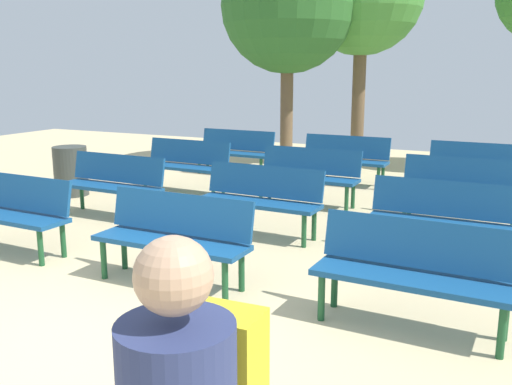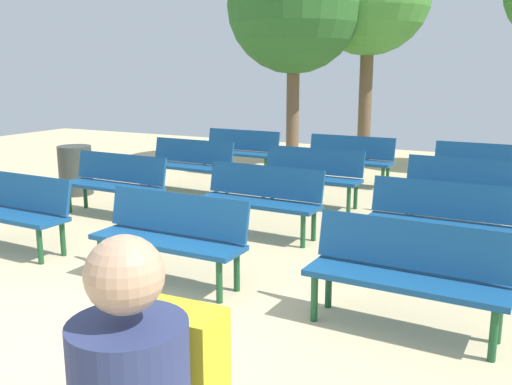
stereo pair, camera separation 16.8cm
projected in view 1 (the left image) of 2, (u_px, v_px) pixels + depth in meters
The scene contains 15 objects.
ground_plane at pixel (60, 351), 4.30m from camera, with size 24.00×24.00×0.00m, color #CCB789.
bench_r0_c0 at pixel (11, 208), 6.56m from camera, with size 1.61×0.53×0.87m.
bench_r0_c1 at pixel (174, 233), 5.57m from camera, with size 1.60×0.49×0.87m.
bench_r0_c2 at pixel (414, 268), 4.60m from camera, with size 1.61×0.53×0.87m.
bench_r1_c0 at pixel (113, 181), 8.12m from camera, with size 1.61×0.53×0.87m.
bench_r1_c1 at pixel (260, 196), 7.19m from camera, with size 1.61×0.53×0.87m.
bench_r1_c2 at pixel (443, 216), 6.21m from camera, with size 1.60×0.49×0.87m.
bench_r2_c0 at pixel (185, 162), 9.76m from camera, with size 1.61×0.53×0.87m.
bench_r2_c1 at pixel (308, 173), 8.78m from camera, with size 1.61×0.50×0.87m.
bench_r2_c2 at pixel (461, 186), 7.83m from camera, with size 1.61×0.51×0.87m.
bench_r3_c0 at pixel (235, 149), 11.33m from camera, with size 1.61×0.52×0.87m.
bench_r3_c1 at pixel (344, 157), 10.38m from camera, with size 1.61×0.50×0.87m.
bench_r3_c2 at pixel (478, 166), 9.40m from camera, with size 1.61×0.51×0.87m.
tree_2 at pixel (288, 7), 11.90m from camera, with size 2.81×2.81×4.76m.
trash_bin at pixel (71, 171), 9.48m from camera, with size 0.55×0.55×0.82m, color #383D38.
Camera 1 is at (3.05, -2.90, 2.09)m, focal length 39.97 mm.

